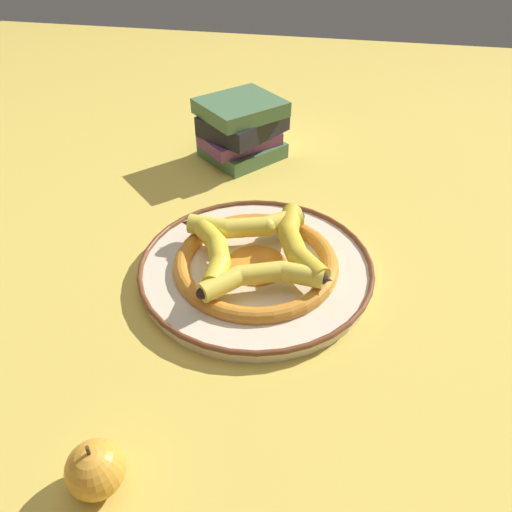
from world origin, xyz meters
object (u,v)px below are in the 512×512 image
Objects in this scene: banana_c at (215,255)px; apple at (95,469)px; book_stack at (242,129)px; decorative_bowl at (256,266)px; banana_b at (264,277)px; banana_d at (244,225)px; banana_a at (296,242)px.

apple is (-0.36, 0.04, -0.02)m from banana_c.
banana_c is 0.44m from book_stack.
decorative_bowl is at bearing -128.26° from book_stack.
decorative_bowl is at bearing -85.74° from banana_c.
decorative_bowl is at bearing -14.71° from apple.
book_stack is (0.47, 0.13, 0.02)m from banana_b.
book_stack is at bearing 15.19° from decorative_bowl.
book_stack reaches higher than apple.
decorative_bowl is 5.07× the size of apple.
banana_d is at bearing -37.93° from banana_c.
book_stack is at bearing -177.36° from banana_a.
banana_d is at bearing -86.41° from banana_b.
apple is at bearing 152.70° from banana_c.
banana_a is 0.13m from banana_c.
decorative_bowl is 0.40m from apple.
banana_b is at bearing -127.52° from book_stack.
banana_a is 2.56× the size of apple.
decorative_bowl is 1.97× the size of banana_b.
book_stack reaches higher than banana_a.
banana_b is 0.88× the size of book_stack.
decorative_bowl is 0.08m from banana_d.
banana_c is at bearing -44.76° from banana_b.
banana_d is at bearing -130.88° from book_stack.
banana_d is (0.03, 0.09, -0.00)m from banana_a.
book_stack reaches higher than banana_d.
banana_d is at bearing -130.23° from banana_a.
banana_a is 0.94× the size of banana_d.
decorative_bowl is at bearing -90.68° from banana_b.
banana_c is (0.04, 0.08, 0.00)m from banana_b.
apple reaches higher than banana_c.
banana_c is at bearing -86.91° from banana_a.
book_stack is at bearing -95.14° from banana_b.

